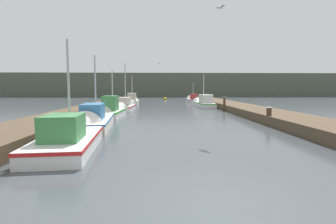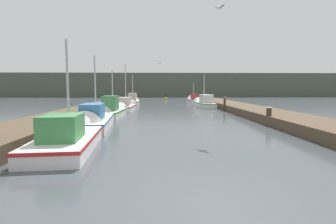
{
  "view_description": "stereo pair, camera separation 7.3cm",
  "coord_description": "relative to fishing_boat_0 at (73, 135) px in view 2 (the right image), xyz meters",
  "views": [
    {
      "loc": [
        -0.93,
        -4.47,
        2.1
      ],
      "look_at": [
        -0.24,
        13.18,
        0.45
      ],
      "focal_mm": 28.0,
      "sensor_mm": 36.0,
      "label": 1
    },
    {
      "loc": [
        -0.86,
        -4.47,
        2.1
      ],
      "look_at": [
        -0.24,
        13.18,
        0.45
      ],
      "focal_mm": 28.0,
      "sensor_mm": 36.0,
      "label": 2
    }
  ],
  "objects": [
    {
      "name": "dock_right",
      "position": [
        10.53,
        10.93,
        -0.09
      ],
      "size": [
        2.86,
        40.0,
        0.55
      ],
      "color": "#4C3D2B",
      "rests_on": "ground_plane"
    },
    {
      "name": "fishing_boat_5",
      "position": [
        -0.01,
        22.5,
        0.09
      ],
      "size": [
        1.62,
        4.6,
        4.05
      ],
      "rotation": [
        0.0,
        0.0,
        0.03
      ],
      "color": "silver",
      "rests_on": "ground_plane"
    },
    {
      "name": "dock_left",
      "position": [
        -2.51,
        10.93,
        -0.09
      ],
      "size": [
        2.86,
        40.0,
        0.55
      ],
      "color": "#4C3D2B",
      "rests_on": "ground_plane"
    },
    {
      "name": "distant_shore_ridge",
      "position": [
        4.01,
        57.09,
        2.33
      ],
      "size": [
        120.0,
        16.0,
        5.39
      ],
      "color": "#4C5647",
      "rests_on": "ground_plane"
    },
    {
      "name": "fishing_boat_6",
      "position": [
        8.17,
        28.44,
        -0.0
      ],
      "size": [
        1.56,
        4.73,
        3.21
      ],
      "rotation": [
        0.0,
        0.0,
        0.01
      ],
      "color": "silver",
      "rests_on": "ground_plane"
    },
    {
      "name": "fishing_boat_4",
      "position": [
        8.04,
        18.84,
        0.08
      ],
      "size": [
        1.63,
        6.26,
        3.95
      ],
      "rotation": [
        0.0,
        0.0,
        0.04
      ],
      "color": "silver",
      "rests_on": "ground_plane"
    },
    {
      "name": "mooring_piling_1",
      "position": [
        9.32,
        4.83,
        0.15
      ],
      "size": [
        0.32,
        0.32,
        1.02
      ],
      "color": "#473523",
      "rests_on": "ground_plane"
    },
    {
      "name": "seagull_1",
      "position": [
        3.2,
        15.33,
        3.99
      ],
      "size": [
        0.39,
        0.53,
        0.12
      ],
      "rotation": [
        0.0,
        0.0,
        2.12
      ],
      "color": "white"
    },
    {
      "name": "fishing_boat_1",
      "position": [
        -0.26,
        4.98,
        0.03
      ],
      "size": [
        2.08,
        6.55,
        4.26
      ],
      "rotation": [
        0.0,
        0.0,
        0.09
      ],
      "color": "silver",
      "rests_on": "ground_plane"
    },
    {
      "name": "seagull_lead",
      "position": [
        6.04,
        3.11,
        5.51
      ],
      "size": [
        0.39,
        0.53,
        0.12
      ],
      "rotation": [
        0.0,
        0.0,
        2.13
      ],
      "color": "white"
    },
    {
      "name": "fishing_boat_3",
      "position": [
        0.09,
        15.14,
        0.01
      ],
      "size": [
        1.65,
        4.96,
        4.78
      ],
      "rotation": [
        0.0,
        0.0,
        -0.04
      ],
      "color": "silver",
      "rests_on": "ground_plane"
    },
    {
      "name": "mooring_piling_0",
      "position": [
        9.09,
        13.83,
        0.29
      ],
      "size": [
        0.24,
        0.24,
        1.29
      ],
      "color": "#473523",
      "rests_on": "ground_plane"
    },
    {
      "name": "fishing_boat_0",
      "position": [
        0.0,
        0.0,
        0.0
      ],
      "size": [
        2.17,
        5.56,
        4.31
      ],
      "rotation": [
        0.0,
        0.0,
        0.09
      ],
      "color": "silver",
      "rests_on": "ground_plane"
    },
    {
      "name": "channel_buoy",
      "position": [
        4.33,
        35.77,
        -0.2
      ],
      "size": [
        0.57,
        0.57,
        1.07
      ],
      "color": "gold",
      "rests_on": "ground_plane"
    },
    {
      "name": "mooring_piling_2",
      "position": [
        9.21,
        19.77,
        0.31
      ],
      "size": [
        0.27,
        0.27,
        1.33
      ],
      "color": "#473523",
      "rests_on": "ground_plane"
    },
    {
      "name": "ground_plane",
      "position": [
        4.01,
        -5.07,
        -0.36
      ],
      "size": [
        200.0,
        200.0,
        0.0
      ],
      "color": "#3D4449"
    },
    {
      "name": "fishing_boat_2",
      "position": [
        -0.13,
        9.49,
        0.07
      ],
      "size": [
        1.54,
        5.04,
        3.7
      ],
      "rotation": [
        0.0,
        0.0,
        -0.04
      ],
      "color": "silver",
      "rests_on": "ground_plane"
    }
  ]
}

